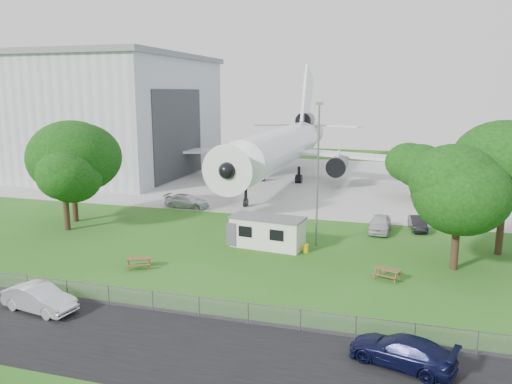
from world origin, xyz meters
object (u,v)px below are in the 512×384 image
(hangar, at_px, (69,114))
(airliner, at_px, (282,145))
(picnic_east, at_px, (387,279))
(picnic_west, at_px, (139,268))
(car_centre_sedan, at_px, (39,299))
(site_cabin, at_px, (268,232))

(hangar, relative_size, airliner, 0.90)
(hangar, bearing_deg, picnic_east, -34.62)
(hangar, distance_m, airliner, 36.21)
(picnic_west, height_order, picnic_east, same)
(car_centre_sedan, bearing_deg, picnic_east, -51.20)
(hangar, distance_m, picnic_east, 64.25)
(airliner, bearing_deg, picnic_west, -92.34)
(hangar, xyz_separation_m, picnic_east, (52.31, -36.11, -9.41))
(airliner, xyz_separation_m, picnic_west, (-1.59, -38.89, -5.27))
(picnic_west, bearing_deg, picnic_east, -16.30)
(picnic_east, bearing_deg, site_cabin, 177.02)
(airliner, height_order, picnic_east, airliner)
(site_cabin, xyz_separation_m, picnic_east, (10.02, -4.81, -1.31))
(site_cabin, bearing_deg, car_centre_sedan, -121.50)
(airliner, xyz_separation_m, site_cabin, (6.32, -31.16, -3.96))
(hangar, distance_m, picnic_west, 52.86)
(car_centre_sedan, bearing_deg, picnic_west, -3.88)
(airliner, bearing_deg, hangar, 179.78)
(hangar, bearing_deg, picnic_west, -48.62)
(hangar, distance_m, site_cabin, 53.23)
(airliner, relative_size, car_centre_sedan, 9.96)
(site_cabin, bearing_deg, picnic_east, -25.63)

